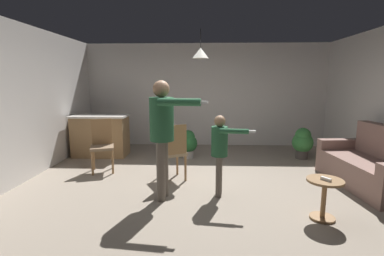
{
  "coord_description": "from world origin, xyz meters",
  "views": [
    {
      "loc": [
        -0.07,
        -4.39,
        1.72
      ],
      "look_at": [
        -0.25,
        -0.07,
        1.0
      ],
      "focal_mm": 26.31,
      "sensor_mm": 36.0,
      "label": 1
    }
  ],
  "objects_px": {
    "couch_floral": "(371,167)",
    "dining_chair_by_counter": "(173,150)",
    "person_adult": "(163,127)",
    "potted_plant_by_wall": "(303,142)",
    "person_child": "(220,147)",
    "spare_remote_on_table": "(326,179)",
    "kitchen_counter": "(101,135)",
    "side_table_by_couch": "(324,194)",
    "potted_plant_corner": "(188,143)",
    "dining_chair_near_wall": "(102,143)"
  },
  "relations": [
    {
      "from": "couch_floral",
      "to": "side_table_by_couch",
      "type": "distance_m",
      "value": 1.71
    },
    {
      "from": "kitchen_counter",
      "to": "person_adult",
      "type": "bearing_deg",
      "value": -52.67
    },
    {
      "from": "kitchen_counter",
      "to": "person_child",
      "type": "xyz_separation_m",
      "value": [
        2.63,
        -2.23,
        0.28
      ]
    },
    {
      "from": "couch_floral",
      "to": "dining_chair_near_wall",
      "type": "distance_m",
      "value": 4.76
    },
    {
      "from": "couch_floral",
      "to": "dining_chair_by_counter",
      "type": "relative_size",
      "value": 1.87
    },
    {
      "from": "dining_chair_near_wall",
      "to": "potted_plant_by_wall",
      "type": "xyz_separation_m",
      "value": [
        4.17,
        1.03,
        -0.16
      ]
    },
    {
      "from": "couch_floral",
      "to": "side_table_by_couch",
      "type": "bearing_deg",
      "value": 127.83
    },
    {
      "from": "spare_remote_on_table",
      "to": "potted_plant_by_wall",
      "type": "bearing_deg",
      "value": 76.05
    },
    {
      "from": "dining_chair_by_counter",
      "to": "spare_remote_on_table",
      "type": "distance_m",
      "value": 2.43
    },
    {
      "from": "couch_floral",
      "to": "side_table_by_couch",
      "type": "xyz_separation_m",
      "value": [
        -1.25,
        -1.17,
        -0.0
      ]
    },
    {
      "from": "person_child",
      "to": "dining_chair_near_wall",
      "type": "distance_m",
      "value": 2.48
    },
    {
      "from": "person_adult",
      "to": "potted_plant_by_wall",
      "type": "xyz_separation_m",
      "value": [
        2.8,
        2.3,
        -0.69
      ]
    },
    {
      "from": "potted_plant_corner",
      "to": "spare_remote_on_table",
      "type": "xyz_separation_m",
      "value": [
        1.85,
        -2.84,
        0.19
      ]
    },
    {
      "from": "kitchen_counter",
      "to": "potted_plant_corner",
      "type": "bearing_deg",
      "value": -3.14
    },
    {
      "from": "person_child",
      "to": "couch_floral",
      "type": "bearing_deg",
      "value": 107.54
    },
    {
      "from": "kitchen_counter",
      "to": "person_child",
      "type": "relative_size",
      "value": 1.03
    },
    {
      "from": "side_table_by_couch",
      "to": "potted_plant_corner",
      "type": "xyz_separation_m",
      "value": [
        -1.85,
        2.81,
        0.02
      ]
    },
    {
      "from": "side_table_by_couch",
      "to": "potted_plant_by_wall",
      "type": "distance_m",
      "value": 2.94
    },
    {
      "from": "person_adult",
      "to": "person_child",
      "type": "height_order",
      "value": "person_adult"
    },
    {
      "from": "couch_floral",
      "to": "spare_remote_on_table",
      "type": "bearing_deg",
      "value": 128.52
    },
    {
      "from": "couch_floral",
      "to": "kitchen_counter",
      "type": "xyz_separation_m",
      "value": [
        -5.14,
        1.75,
        0.15
      ]
    },
    {
      "from": "dining_chair_near_wall",
      "to": "spare_remote_on_table",
      "type": "bearing_deg",
      "value": 133.75
    },
    {
      "from": "dining_chair_by_counter",
      "to": "dining_chair_near_wall",
      "type": "xyz_separation_m",
      "value": [
        -1.43,
        0.51,
        0.0
      ]
    },
    {
      "from": "side_table_by_couch",
      "to": "dining_chair_by_counter",
      "type": "relative_size",
      "value": 0.52
    },
    {
      "from": "couch_floral",
      "to": "person_adult",
      "type": "xyz_separation_m",
      "value": [
        -3.34,
        -0.61,
        0.74
      ]
    },
    {
      "from": "couch_floral",
      "to": "person_child",
      "type": "bearing_deg",
      "value": 95.48
    },
    {
      "from": "kitchen_counter",
      "to": "person_child",
      "type": "distance_m",
      "value": 3.46
    },
    {
      "from": "side_table_by_couch",
      "to": "dining_chair_near_wall",
      "type": "bearing_deg",
      "value": 152.19
    },
    {
      "from": "dining_chair_by_counter",
      "to": "side_table_by_couch",
      "type": "bearing_deg",
      "value": -61.71
    },
    {
      "from": "potted_plant_by_wall",
      "to": "spare_remote_on_table",
      "type": "xyz_separation_m",
      "value": [
        -0.72,
        -2.89,
        0.15
      ]
    },
    {
      "from": "person_child",
      "to": "dining_chair_by_counter",
      "type": "relative_size",
      "value": 1.23
    },
    {
      "from": "potted_plant_by_wall",
      "to": "side_table_by_couch",
      "type": "bearing_deg",
      "value": -103.97
    },
    {
      "from": "person_child",
      "to": "spare_remote_on_table",
      "type": "height_order",
      "value": "person_child"
    },
    {
      "from": "person_adult",
      "to": "dining_chair_by_counter",
      "type": "height_order",
      "value": "person_adult"
    },
    {
      "from": "dining_chair_by_counter",
      "to": "potted_plant_corner",
      "type": "distance_m",
      "value": 1.51
    },
    {
      "from": "kitchen_counter",
      "to": "potted_plant_by_wall",
      "type": "bearing_deg",
      "value": -0.78
    },
    {
      "from": "person_adult",
      "to": "dining_chair_by_counter",
      "type": "xyz_separation_m",
      "value": [
        0.06,
        0.76,
        -0.53
      ]
    },
    {
      "from": "side_table_by_couch",
      "to": "dining_chair_by_counter",
      "type": "distance_m",
      "value": 2.43
    },
    {
      "from": "kitchen_counter",
      "to": "spare_remote_on_table",
      "type": "xyz_separation_m",
      "value": [
        3.88,
        -2.95,
        0.06
      ]
    },
    {
      "from": "couch_floral",
      "to": "dining_chair_by_counter",
      "type": "height_order",
      "value": "same"
    },
    {
      "from": "kitchen_counter",
      "to": "couch_floral",
      "type": "bearing_deg",
      "value": -18.83
    },
    {
      "from": "potted_plant_by_wall",
      "to": "dining_chair_near_wall",
      "type": "bearing_deg",
      "value": -166.1
    },
    {
      "from": "person_adult",
      "to": "potted_plant_corner",
      "type": "relative_size",
      "value": 2.72
    },
    {
      "from": "couch_floral",
      "to": "person_adult",
      "type": "distance_m",
      "value": 3.47
    },
    {
      "from": "dining_chair_by_counter",
      "to": "spare_remote_on_table",
      "type": "height_order",
      "value": "dining_chair_by_counter"
    },
    {
      "from": "person_child",
      "to": "potted_plant_corner",
      "type": "distance_m",
      "value": 2.24
    },
    {
      "from": "kitchen_counter",
      "to": "potted_plant_corner",
      "type": "relative_size",
      "value": 1.98
    },
    {
      "from": "kitchen_counter",
      "to": "person_adult",
      "type": "height_order",
      "value": "person_adult"
    },
    {
      "from": "kitchen_counter",
      "to": "side_table_by_couch",
      "type": "height_order",
      "value": "kitchen_counter"
    },
    {
      "from": "side_table_by_couch",
      "to": "potted_plant_corner",
      "type": "relative_size",
      "value": 0.82
    }
  ]
}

